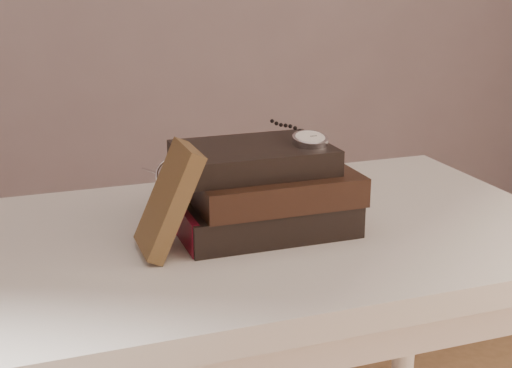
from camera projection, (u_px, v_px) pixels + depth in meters
name	position (u px, v px, depth m)	size (l,w,h in m)	color
table	(255.00, 282.00, 1.18)	(1.00, 0.60, 0.75)	beige
book_stack	(263.00, 191.00, 1.14)	(0.28, 0.19, 0.14)	black
journal	(169.00, 200.00, 1.04)	(0.02, 0.10, 0.16)	#432F19
pocket_watch	(309.00, 139.00, 1.13)	(0.06, 0.16, 0.02)	silver
eyeglasses	(188.00, 172.00, 1.19)	(0.11, 0.13, 0.05)	silver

